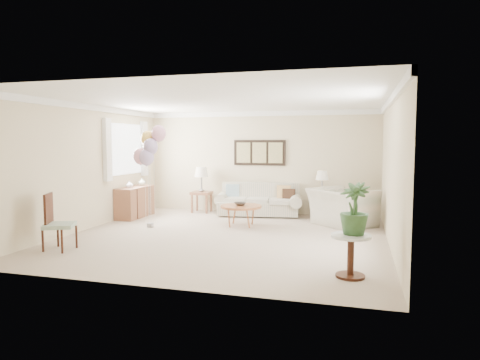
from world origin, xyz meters
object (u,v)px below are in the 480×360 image
Objects in this scene: coffee_table at (241,207)px; accent_chair at (56,221)px; armchair at (342,207)px; balloon_cluster at (149,147)px; sofa at (259,203)px.

accent_chair is at bearing -131.25° from coffee_table.
armchair reaches higher than coffee_table.
armchair is at bearing 18.19° from balloon_cluster.
sofa is 1.47m from coffee_table.
armchair is 4.36m from balloon_cluster.
balloon_cluster reaches higher than accent_chair.
coffee_table is at bearing 19.58° from balloon_cluster.
sofa is 2.54× the size of coffee_table.
sofa is at bearing 48.15° from balloon_cluster.
coffee_table is at bearing -92.29° from sofa.
accent_chair reaches higher than armchair.
accent_chair is (-4.58, -3.46, 0.09)m from armchair.
accent_chair is at bearing -106.28° from balloon_cluster.
accent_chair is (-2.47, -2.82, 0.08)m from coffee_table.
accent_chair is (-2.53, -4.28, 0.18)m from sofa.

